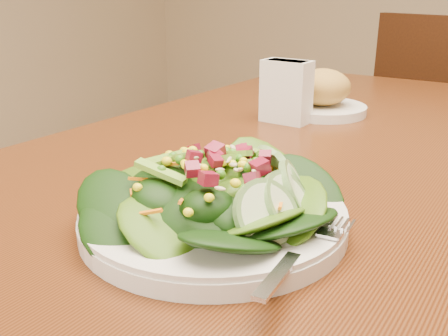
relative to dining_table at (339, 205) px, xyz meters
The scene contains 5 objects.
dining_table is the anchor object (origin of this frame).
chair_far 1.12m from the dining_table, 92.76° to the left, with size 0.54×0.55×0.91m.
salad_plate 0.37m from the dining_table, 90.47° to the right, with size 0.28×0.28×0.08m.
bread_plate 0.27m from the dining_table, 123.01° to the left, with size 0.18×0.18×0.09m.
napkin_holder 0.24m from the dining_table, 149.36° to the left, with size 0.09×0.05×0.12m.
Camera 1 is at (0.27, -0.74, 0.99)m, focal length 40.00 mm.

